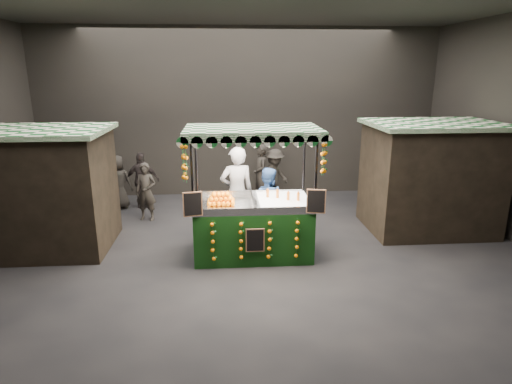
{
  "coord_description": "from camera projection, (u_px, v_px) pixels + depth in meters",
  "views": [
    {
      "loc": [
        -0.48,
        -8.04,
        3.74
      ],
      "look_at": [
        0.19,
        0.74,
        1.23
      ],
      "focal_mm": 30.01,
      "sensor_mm": 36.0,
      "label": 1
    }
  ],
  "objects": [
    {
      "name": "shopper_1",
      "position": [
        407.0,
        182.0,
        11.23
      ],
      "size": [
        1.0,
        0.83,
        1.86
      ],
      "rotation": [
        0.0,
        0.0,
        -0.14
      ],
      "color": "#2A2322",
      "rests_on": "ground"
    },
    {
      "name": "shopper_4",
      "position": [
        118.0,
        182.0,
        11.89
      ],
      "size": [
        0.76,
        0.51,
        1.5
      ],
      "rotation": [
        0.0,
        0.0,
        3.09
      ],
      "color": "black",
      "rests_on": "ground"
    },
    {
      "name": "juice_stall",
      "position": [
        253.0,
        218.0,
        8.79
      ],
      "size": [
        2.76,
        1.62,
        2.67
      ],
      "color": "black",
      "rests_on": "ground"
    },
    {
      "name": "shopper_0",
      "position": [
        146.0,
        192.0,
        10.94
      ],
      "size": [
        0.62,
        0.48,
        1.51
      ],
      "rotation": [
        0.0,
        0.0,
        -0.23
      ],
      "color": "#2C2824",
      "rests_on": "ground"
    },
    {
      "name": "shopper_2",
      "position": [
        142.0,
        180.0,
        11.95
      ],
      "size": [
        0.93,
        0.41,
        1.57
      ],
      "rotation": [
        0.0,
        0.0,
        3.16
      ],
      "color": "#2A2322",
      "rests_on": "ground"
    },
    {
      "name": "neighbour_stall_right",
      "position": [
        430.0,
        177.0,
        10.17
      ],
      "size": [
        3.0,
        2.2,
        2.6
      ],
      "color": "black",
      "rests_on": "ground"
    },
    {
      "name": "vendor_grey",
      "position": [
        237.0,
        192.0,
        9.78
      ],
      "size": [
        0.85,
        0.64,
        2.11
      ],
      "rotation": [
        0.0,
        0.0,
        3.32
      ],
      "color": "gray",
      "rests_on": "ground"
    },
    {
      "name": "vendor_blue",
      "position": [
        267.0,
        203.0,
        9.78
      ],
      "size": [
        0.94,
        0.81,
        1.65
      ],
      "rotation": [
        0.0,
        0.0,
        2.88
      ],
      "color": "navy",
      "rests_on": "ground"
    },
    {
      "name": "shopper_6",
      "position": [
        261.0,
        175.0,
        12.16
      ],
      "size": [
        0.52,
        0.7,
        1.76
      ],
      "rotation": [
        0.0,
        0.0,
        -1.41
      ],
      "color": "black",
      "rests_on": "ground"
    },
    {
      "name": "shopper_5",
      "position": [
        409.0,
        179.0,
        11.53
      ],
      "size": [
        0.7,
        1.77,
        1.86
      ],
      "rotation": [
        0.0,
        0.0,
        1.66
      ],
      "color": "black",
      "rests_on": "ground"
    },
    {
      "name": "market_hall",
      "position": [
        249.0,
        91.0,
        7.84
      ],
      "size": [
        12.1,
        10.1,
        5.05
      ],
      "color": "black",
      "rests_on": "ground"
    },
    {
      "name": "neighbour_stall_left",
      "position": [
        39.0,
        190.0,
        9.05
      ],
      "size": [
        3.0,
        2.2,
        2.6
      ],
      "color": "black",
      "rests_on": "ground"
    },
    {
      "name": "shopper_3",
      "position": [
        275.0,
        176.0,
        12.33
      ],
      "size": [
        1.16,
        1.13,
        1.6
      ],
      "rotation": [
        0.0,
        0.0,
        0.73
      ],
      "color": "#2C2824",
      "rests_on": "ground"
    },
    {
      "name": "ground",
      "position": [
        249.0,
        260.0,
        8.77
      ],
      "size": [
        12.0,
        12.0,
        0.0
      ],
      "primitive_type": "plane",
      "color": "black",
      "rests_on": "ground"
    }
  ]
}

